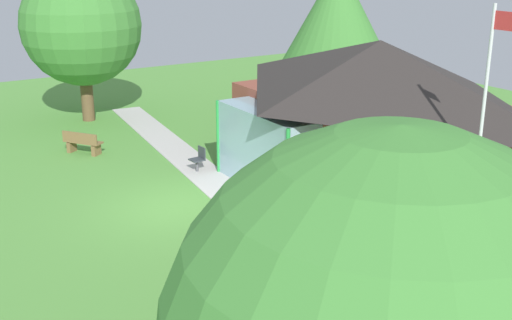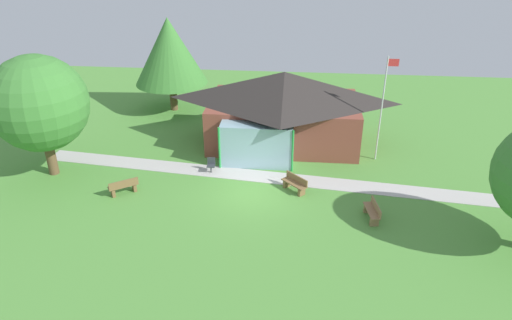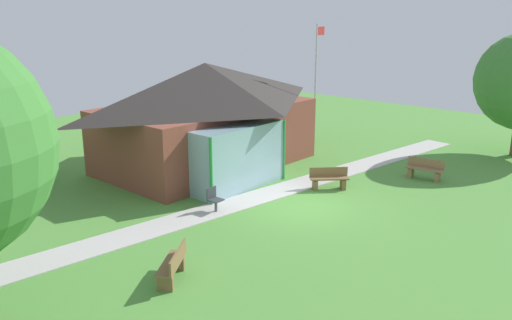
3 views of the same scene
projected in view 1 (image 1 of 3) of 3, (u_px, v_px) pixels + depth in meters
The scene contains 10 objects.
ground_plane at pixel (177, 208), 19.11m from camera, with size 44.00×44.00×0.00m, color #54933D.
pavilion at pixel (372, 110), 20.58m from camera, with size 10.05×7.11×4.56m.
footpath at pixel (230, 195), 20.02m from camera, with size 24.88×1.30×0.03m, color #BCB7B2.
flagpole at pixel (483, 128), 14.85m from camera, with size 0.64×0.08×6.14m.
bench_mid_right at pixel (221, 299), 13.40m from camera, with size 0.66×1.55×0.84m.
bench_rear_near_path at pixel (227, 216), 17.49m from camera, with size 1.38×1.36×0.84m.
bench_mid_left at pixel (83, 143), 23.95m from camera, with size 1.48×1.22×0.84m.
patio_chair_west at pixel (199, 160), 22.04m from camera, with size 0.46×0.46×0.86m.
tree_west_hedge at pixel (81, 26), 27.40m from camera, with size 5.05×5.05×6.64m.
tree_behind_pavilion_left at pixel (337, 15), 29.17m from camera, with size 5.16×5.16×6.70m.
Camera 1 is at (16.24, -7.42, 7.33)m, focal length 45.79 mm.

